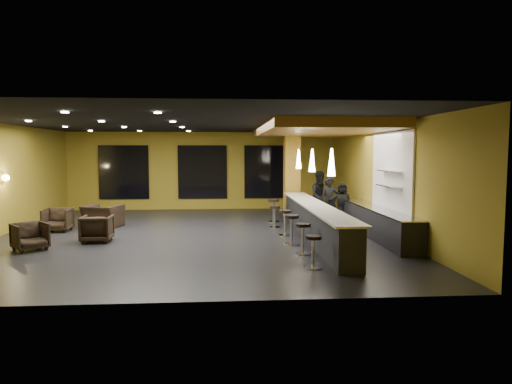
{
  "coord_description": "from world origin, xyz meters",
  "views": [
    {
      "loc": [
        0.93,
        -14.3,
        2.61
      ],
      "look_at": [
        2.0,
        0.5,
        1.3
      ],
      "focal_mm": 32.0,
      "sensor_mm": 36.0,
      "label": 1
    }
  ],
  "objects": [
    {
      "name": "staff_a",
      "position": [
        4.65,
        1.37,
        0.86
      ],
      "size": [
        0.67,
        0.49,
        1.72
      ],
      "primitive_type": "imported",
      "rotation": [
        0.0,
        0.0,
        -0.13
      ],
      "color": "black",
      "rests_on": "floor"
    },
    {
      "name": "window_center",
      "position": [
        0.0,
        6.44,
        1.7
      ],
      "size": [
        2.2,
        0.06,
        2.4
      ],
      "primitive_type": "cube",
      "color": "black",
      "rests_on": "wall_back"
    },
    {
      "name": "bar_stool_2",
      "position": [
        2.84,
        -1.74,
        0.54
      ],
      "size": [
        0.43,
        0.43,
        0.85
      ],
      "rotation": [
        0.0,
        0.0,
        -0.28
      ],
      "color": "silver",
      "rests_on": "floor"
    },
    {
      "name": "bar_stool_1",
      "position": [
        2.95,
        -2.94,
        0.51
      ],
      "size": [
        0.4,
        0.4,
        0.79
      ],
      "rotation": [
        0.0,
        0.0,
        0.27
      ],
      "color": "silver",
      "rests_on": "floor"
    },
    {
      "name": "bar_stool_0",
      "position": [
        2.93,
        -4.38,
        0.48
      ],
      "size": [
        0.38,
        0.38,
        0.75
      ],
      "rotation": [
        0.0,
        0.0,
        0.3
      ],
      "color": "silver",
      "rests_on": "floor"
    },
    {
      "name": "armchair_b",
      "position": [
        -2.74,
        -0.92,
        0.39
      ],
      "size": [
        0.86,
        0.88,
        0.78
      ],
      "primitive_type": "imported",
      "rotation": [
        0.0,
        0.0,
        3.17
      ],
      "color": "black",
      "rests_on": "floor"
    },
    {
      "name": "pendant_2",
      "position": [
        3.65,
        2.0,
        2.35
      ],
      "size": [
        0.2,
        0.2,
        0.7
      ],
      "primitive_type": "cone",
      "color": "white",
      "rests_on": "wood_soffit"
    },
    {
      "name": "bar_stool_4",
      "position": [
        2.71,
        1.16,
        0.49
      ],
      "size": [
        0.39,
        0.39,
        0.76
      ],
      "rotation": [
        0.0,
        0.0,
        0.37
      ],
      "color": "silver",
      "rests_on": "floor"
    },
    {
      "name": "wall_right",
      "position": [
        6.05,
        0.0,
        1.75
      ],
      "size": [
        0.1,
        13.0,
        3.5
      ],
      "primitive_type": "cube",
      "color": "olive",
      "rests_on": "floor"
    },
    {
      "name": "bar_stool_3",
      "position": [
        2.85,
        -0.4,
        0.52
      ],
      "size": [
        0.41,
        0.41,
        0.81
      ],
      "rotation": [
        0.0,
        0.0,
        -0.23
      ],
      "color": "silver",
      "rests_on": "floor"
    },
    {
      "name": "tile_backsplash",
      "position": [
        5.96,
        -1.0,
        2.0
      ],
      "size": [
        0.06,
        3.2,
        2.4
      ],
      "primitive_type": "cube",
      "color": "white",
      "rests_on": "wall_right"
    },
    {
      "name": "wall_front",
      "position": [
        0.0,
        -6.55,
        1.75
      ],
      "size": [
        12.0,
        0.1,
        3.5
      ],
      "primitive_type": "cube",
      "color": "olive",
      "rests_on": "floor"
    },
    {
      "name": "prep_top",
      "position": [
        5.65,
        -0.5,
        0.89
      ],
      "size": [
        0.72,
        6.0,
        0.03
      ],
      "primitive_type": "cube",
      "color": "silver",
      "rests_on": "prep_counter"
    },
    {
      "name": "pendant_1",
      "position": [
        3.65,
        -0.5,
        2.35
      ],
      "size": [
        0.2,
        0.2,
        0.7
      ],
      "primitive_type": "cone",
      "color": "white",
      "rests_on": "wood_soffit"
    },
    {
      "name": "column",
      "position": [
        3.65,
        3.6,
        1.75
      ],
      "size": [
        0.6,
        0.6,
        3.5
      ],
      "primitive_type": "cube",
      "color": "olive",
      "rests_on": "floor"
    },
    {
      "name": "wall_back",
      "position": [
        0.0,
        6.55,
        1.75
      ],
      "size": [
        12.0,
        0.1,
        3.5
      ],
      "primitive_type": "cube",
      "color": "olive",
      "rests_on": "floor"
    },
    {
      "name": "prep_counter",
      "position": [
        5.65,
        -0.5,
        0.43
      ],
      "size": [
        0.7,
        6.0,
        0.86
      ],
      "primitive_type": "cube",
      "color": "black",
      "rests_on": "floor"
    },
    {
      "name": "wall_shelf_upper",
      "position": [
        5.82,
        -1.2,
        2.05
      ],
      "size": [
        0.3,
        1.5,
        0.03
      ],
      "primitive_type": "cube",
      "color": "silver",
      "rests_on": "wall_right"
    },
    {
      "name": "armchair_a",
      "position": [
        -4.2,
        -1.96,
        0.37
      ],
      "size": [
        1.13,
        1.13,
        0.74
      ],
      "primitive_type": "imported",
      "rotation": [
        0.0,
        0.0,
        0.69
      ],
      "color": "black",
      "rests_on": "floor"
    },
    {
      "name": "ceiling",
      "position": [
        0.0,
        0.0,
        3.55
      ],
      "size": [
        12.0,
        13.0,
        0.1
      ],
      "primitive_type": "cube",
      "color": "black"
    },
    {
      "name": "window_right",
      "position": [
        3.0,
        6.44,
        1.7
      ],
      "size": [
        2.2,
        0.06,
        2.4
      ],
      "primitive_type": "cube",
      "color": "black",
      "rests_on": "wall_back"
    },
    {
      "name": "armchair_d",
      "position": [
        -3.25,
        1.73,
        0.38
      ],
      "size": [
        1.45,
        1.35,
        0.77
      ],
      "primitive_type": "imported",
      "rotation": [
        0.0,
        0.0,
        2.82
      ],
      "color": "black",
      "rests_on": "floor"
    },
    {
      "name": "window_left",
      "position": [
        -3.5,
        6.44,
        1.7
      ],
      "size": [
        2.2,
        0.06,
        2.4
      ],
      "primitive_type": "cube",
      "color": "black",
      "rests_on": "wall_back"
    },
    {
      "name": "staff_c",
      "position": [
        5.25,
        1.94,
        0.75
      ],
      "size": [
        0.84,
        0.66,
        1.5
      ],
      "primitive_type": "imported",
      "rotation": [
        0.0,
        0.0,
        -0.28
      ],
      "color": "black",
      "rests_on": "floor"
    },
    {
      "name": "wall_sconce",
      "position": [
        -5.88,
        0.5,
        1.8
      ],
      "size": [
        0.22,
        0.22,
        0.22
      ],
      "primitive_type": "sphere",
      "color": "#FFE5B2",
      "rests_on": "wall_left"
    },
    {
      "name": "bar_counter",
      "position": [
        3.65,
        -1.0,
        0.5
      ],
      "size": [
        0.6,
        8.0,
        1.0
      ],
      "primitive_type": "cube",
      "color": "black",
      "rests_on": "floor"
    },
    {
      "name": "staff_b",
      "position": [
        4.57,
        2.44,
        0.94
      ],
      "size": [
        1.0,
        0.83,
        1.89
      ],
      "primitive_type": "imported",
      "rotation": [
        0.0,
        0.0,
        0.13
      ],
      "color": "black",
      "rests_on": "floor"
    },
    {
      "name": "pendant_0",
      "position": [
        3.65,
        -3.0,
        2.35
      ],
      "size": [
        0.2,
        0.2,
        0.7
      ],
      "primitive_type": "cone",
      "color": "white",
      "rests_on": "wood_soffit"
    },
    {
      "name": "bar_top",
      "position": [
        3.65,
        -1.0,
        1.02
      ],
      "size": [
        0.78,
        8.1,
        0.05
      ],
      "primitive_type": "cube",
      "color": "silver",
      "rests_on": "bar_counter"
    },
    {
      "name": "bar_stool_5",
      "position": [
        2.79,
        2.4,
        0.55
      ],
      "size": [
        0.44,
        0.44,
        0.86
      ],
      "rotation": [
        0.0,
        0.0,
        -0.31
      ],
      "color": "silver",
      "rests_on": "floor"
    },
    {
      "name": "wall_shelf_lower",
      "position": [
        5.82,
        -1.2,
        1.6
      ],
      "size": [
        0.3,
        1.5,
        0.03
      ],
      "primitive_type": "cube",
      "color": "silver",
      "rests_on": "wall_right"
    },
    {
      "name": "wood_soffit",
      "position": [
        4.0,
        1.0,
        3.36
      ],
      "size": [
        3.6,
        8.0,
        0.28
      ],
      "primitive_type": "cube",
      "color": "olive",
      "rests_on": "ceiling"
    },
    {
      "name": "armchair_c",
      "position": [
        -4.51,
        0.96,
        0.39
      ],
      "size": [
        0.84,
        0.86,
        0.77
      ],
      "primitive_type": "imported",
      "rotation": [
        0.0,
        0.0,
        0.02
      ],
      "color": "black",
      "rests_on": "floor"
    },
    {
      "name": "floor",
      "position": [
        0.0,
        0.0,
        -0.05
      ],
      "size": [
        12.0,
        13.0,
        0.1
      ],
      "primitive_type": "cube",
      "color": "black",
      "rests_on": "ground"
    }
  ]
}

